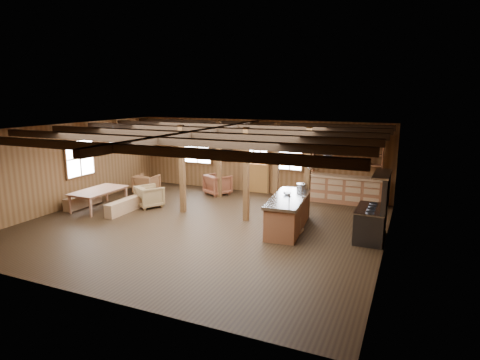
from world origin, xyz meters
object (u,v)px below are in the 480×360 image
object	(u,v)px
armchair_a	(147,184)
armchair_c	(150,196)
commercial_range	(373,218)
armchair_b	(218,184)
dining_table	(100,199)
kitchen_island	(288,213)

from	to	relation	value
armchair_a	armchair_c	distance (m)	1.94
commercial_range	armchair_c	bearing A→B (deg)	177.97
armchair_a	armchair_b	bearing A→B (deg)	-162.16
commercial_range	dining_table	bearing A→B (deg)	-175.86
armchair_b	kitchen_island	bearing A→B (deg)	171.81
kitchen_island	commercial_range	size ratio (longest dim) A/B	1.44
kitchen_island	dining_table	distance (m)	6.32
dining_table	armchair_b	distance (m)	4.28
kitchen_island	dining_table	size ratio (longest dim) A/B	1.39
kitchen_island	armchair_c	size ratio (longest dim) A/B	3.20
dining_table	armchair_c	bearing A→B (deg)	-56.94
armchair_c	commercial_range	bearing A→B (deg)	-151.14
kitchen_island	armchair_a	distance (m)	6.46
armchair_a	commercial_range	bearing A→B (deg)	165.19
kitchen_island	commercial_range	bearing A→B (deg)	-2.53
commercial_range	armchair_a	xyz separation A→B (m)	(-8.44, 1.76, -0.22)
armchair_a	armchair_b	distance (m)	2.73
dining_table	armchair_b	bearing A→B (deg)	-38.46
dining_table	armchair_c	size ratio (longest dim) A/B	2.30
kitchen_island	armchair_b	xyz separation A→B (m)	(-3.63, 2.85, -0.09)
armchair_c	dining_table	bearing A→B (deg)	63.92
kitchen_island	armchair_a	bearing A→B (deg)	157.56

